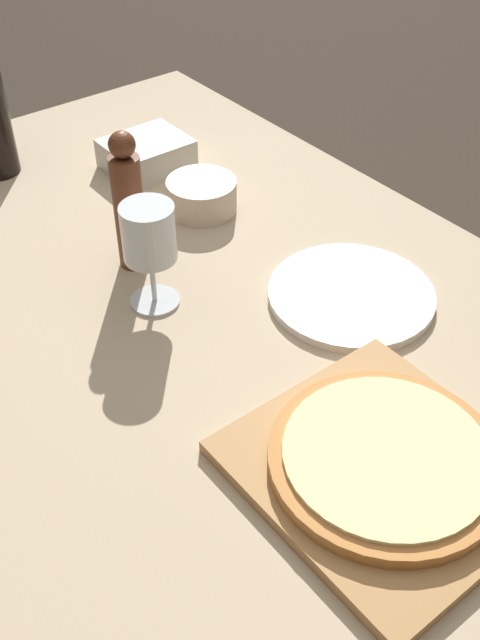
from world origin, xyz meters
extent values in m
plane|color=#382D23|center=(0.00, 0.00, 0.00)|extent=(12.00, 12.00, 0.00)
cube|color=tan|center=(0.00, 0.00, 0.75)|extent=(0.97, 1.65, 0.03)
cylinder|color=brown|center=(0.43, 0.77, 0.37)|extent=(0.06, 0.06, 0.73)
cube|color=#A87A47|center=(-0.01, -0.34, 0.77)|extent=(0.31, 0.33, 0.02)
cylinder|color=#BC7A3D|center=(-0.01, -0.34, 0.79)|extent=(0.28, 0.28, 0.02)
cylinder|color=beige|center=(-0.01, -0.34, 0.80)|extent=(0.25, 0.25, 0.01)
cylinder|color=#5B2D19|center=(-0.01, 0.21, 0.86)|extent=(0.05, 0.05, 0.19)
sphere|color=#5B2D19|center=(-0.01, 0.21, 0.97)|extent=(0.04, 0.04, 0.04)
cylinder|color=silver|center=(-0.04, 0.10, 0.76)|extent=(0.08, 0.08, 0.00)
cylinder|color=silver|center=(-0.04, 0.10, 0.81)|extent=(0.01, 0.01, 0.08)
cylinder|color=silver|center=(-0.04, 0.10, 0.89)|extent=(0.08, 0.08, 0.09)
cylinder|color=beige|center=(0.17, 0.27, 0.79)|extent=(0.12, 0.12, 0.06)
cylinder|color=silver|center=(0.20, -0.07, 0.77)|extent=(0.26, 0.26, 0.01)
cube|color=#BCB7AD|center=(0.17, 0.46, 0.79)|extent=(0.15, 0.13, 0.06)
camera|label=1|loc=(-0.49, -0.68, 1.48)|focal=42.00mm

